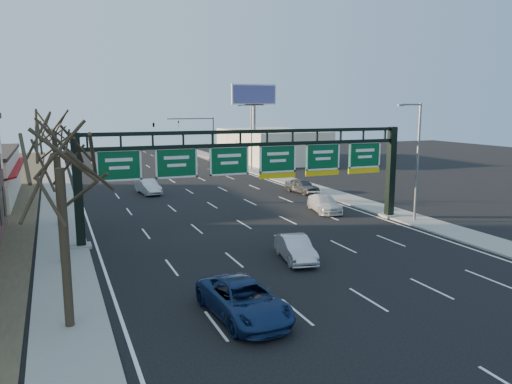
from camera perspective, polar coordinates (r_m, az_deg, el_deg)
name	(u,v)px	position (r m, az deg, el deg)	size (l,w,h in m)	color
ground	(306,262)	(28.82, 5.79, -7.99)	(160.00, 160.00, 0.00)	black
sidewalk_left	(59,211)	(45.02, -21.58, -2.08)	(3.00, 120.00, 0.12)	gray
sidewalk_right	(325,192)	(51.90, 7.91, 0.01)	(3.00, 120.00, 0.12)	gray
lane_markings	(206,201)	(46.88, -5.76, -1.06)	(21.60, 120.00, 0.01)	white
sign_gantry	(256,166)	(35.01, -0.01, 2.98)	(24.60, 1.20, 7.20)	black
building_right_distant	(271,145)	(81.43, 1.72, 5.34)	(12.00, 20.00, 5.00)	beige
tree_near	(58,141)	(20.22, -21.72, 5.45)	(3.60, 3.60, 8.86)	#2F261A
tree_gantry	(56,137)	(29.22, -21.94, 5.83)	(3.60, 3.60, 8.48)	#2F261A
tree_mid	(53,119)	(39.19, -22.17, 7.72)	(3.60, 3.60, 9.24)	#2F261A
tree_far	(53,121)	(49.19, -22.22, 7.56)	(3.60, 3.60, 8.86)	#2F261A
streetlight_near	(416,156)	(39.67, 17.87, 3.97)	(2.15, 0.22, 9.00)	slate
streetlight_far	(251,133)	(69.15, -0.62, 6.71)	(2.15, 0.22, 9.00)	slate
billboard_right	(254,104)	(74.62, -0.23, 9.99)	(7.00, 0.50, 12.00)	slate
traffic_signal_mast	(177,127)	(81.42, -9.05, 7.34)	(10.16, 0.54, 7.00)	black
car_blue_suv	(244,300)	(21.36, -1.43, -12.22)	(2.55, 5.53, 1.54)	navy
car_silver_sedan	(295,248)	(28.93, 4.52, -6.44)	(1.49, 4.27, 1.41)	#B4B3B9
car_white_wagon	(324,203)	(42.41, 7.81, -1.30)	(1.95, 4.80, 1.39)	silver
car_grey_far	(302,186)	(51.34, 5.29, 0.71)	(1.72, 4.27, 1.45)	#404246
car_silver_distant	(148,187)	(51.61, -12.22, 0.58)	(1.53, 4.40, 1.45)	silver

